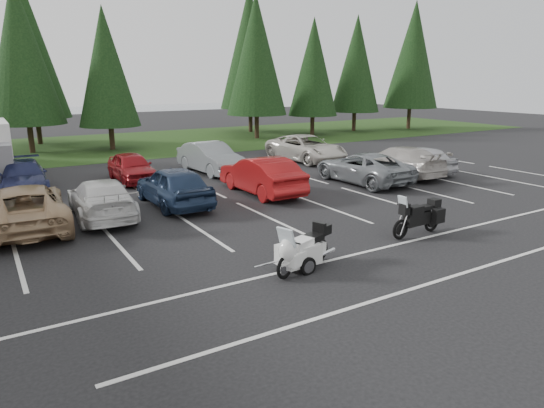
{
  "coord_description": "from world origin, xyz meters",
  "views": [
    {
      "loc": [
        -8.12,
        -13.36,
        4.86
      ],
      "look_at": [
        -0.29,
        -0.5,
        0.95
      ],
      "focal_mm": 32.0,
      "sensor_mm": 36.0,
      "label": 1
    }
  ],
  "objects_px": {
    "car_near_5": "(261,175)",
    "car_far_1": "(23,177)",
    "car_far_2": "(132,167)",
    "adventure_motorcycle": "(417,214)",
    "cargo_trailer": "(298,257)",
    "car_near_6": "(363,168)",
    "car_far_3": "(211,158)",
    "car_near_3": "(101,199)",
    "car_near_7": "(399,161)",
    "car_near_2": "(25,207)",
    "car_near_4": "(174,186)",
    "car_near_8": "(420,159)",
    "car_far_4": "(306,148)",
    "touring_motorcycle": "(304,245)"
  },
  "relations": [
    {
      "from": "car_near_5",
      "to": "car_far_1",
      "type": "xyz_separation_m",
      "value": [
        -8.8,
        5.67,
        -0.12
      ]
    },
    {
      "from": "car_far_2",
      "to": "cargo_trailer",
      "type": "bearing_deg",
      "value": -88.13
    },
    {
      "from": "car_far_4",
      "to": "car_near_7",
      "type": "bearing_deg",
      "value": -81.94
    },
    {
      "from": "touring_motorcycle",
      "to": "car_near_8",
      "type": "bearing_deg",
      "value": 12.13
    },
    {
      "from": "car_near_2",
      "to": "car_near_7",
      "type": "xyz_separation_m",
      "value": [
        17.32,
        0.2,
        0.01
      ]
    },
    {
      "from": "car_near_3",
      "to": "car_near_6",
      "type": "bearing_deg",
      "value": -177.78
    },
    {
      "from": "car_near_5",
      "to": "touring_motorcycle",
      "type": "distance_m",
      "value": 8.78
    },
    {
      "from": "car_near_3",
      "to": "car_far_3",
      "type": "relative_size",
      "value": 1.0
    },
    {
      "from": "car_near_5",
      "to": "adventure_motorcycle",
      "type": "height_order",
      "value": "car_near_5"
    },
    {
      "from": "car_near_4",
      "to": "car_near_7",
      "type": "distance_m",
      "value": 12.03
    },
    {
      "from": "car_far_3",
      "to": "cargo_trailer",
      "type": "height_order",
      "value": "car_far_3"
    },
    {
      "from": "car_near_6",
      "to": "adventure_motorcycle",
      "type": "height_order",
      "value": "car_near_6"
    },
    {
      "from": "car_near_3",
      "to": "adventure_motorcycle",
      "type": "xyz_separation_m",
      "value": [
        8.07,
        -7.33,
        0.01
      ]
    },
    {
      "from": "car_near_3",
      "to": "car_far_4",
      "type": "relative_size",
      "value": 0.86
    },
    {
      "from": "car_near_2",
      "to": "car_near_5",
      "type": "xyz_separation_m",
      "value": [
        9.26,
        0.41,
        0.06
      ]
    },
    {
      "from": "car_far_4",
      "to": "cargo_trailer",
      "type": "distance_m",
      "value": 17.35
    },
    {
      "from": "cargo_trailer",
      "to": "car_far_1",
      "type": "bearing_deg",
      "value": 106.73
    },
    {
      "from": "car_far_3",
      "to": "touring_motorcycle",
      "type": "distance_m",
      "value": 14.08
    },
    {
      "from": "car_near_2",
      "to": "car_near_6",
      "type": "relative_size",
      "value": 1.04
    },
    {
      "from": "car_far_1",
      "to": "car_near_6",
      "type": "bearing_deg",
      "value": -20.45
    },
    {
      "from": "cargo_trailer",
      "to": "car_far_2",
      "type": "bearing_deg",
      "value": 87.96
    },
    {
      "from": "car_near_5",
      "to": "car_far_2",
      "type": "xyz_separation_m",
      "value": [
        -4.07,
        5.5,
        -0.11
      ]
    },
    {
      "from": "car_near_5",
      "to": "car_near_6",
      "type": "bearing_deg",
      "value": 174.11
    },
    {
      "from": "car_near_4",
      "to": "car_far_4",
      "type": "distance_m",
      "value": 12.2
    },
    {
      "from": "car_near_5",
      "to": "car_near_8",
      "type": "bearing_deg",
      "value": 179.05
    },
    {
      "from": "car_near_8",
      "to": "adventure_motorcycle",
      "type": "distance_m",
      "value": 11.21
    },
    {
      "from": "car_far_2",
      "to": "touring_motorcycle",
      "type": "relative_size",
      "value": 1.68
    },
    {
      "from": "car_near_2",
      "to": "car_near_6",
      "type": "bearing_deg",
      "value": -177.69
    },
    {
      "from": "car_near_2",
      "to": "car_near_8",
      "type": "distance_m",
      "value": 18.9
    },
    {
      "from": "car_near_2",
      "to": "car_near_3",
      "type": "xyz_separation_m",
      "value": [
        2.47,
        0.12,
        -0.05
      ]
    },
    {
      "from": "car_far_4",
      "to": "adventure_motorcycle",
      "type": "bearing_deg",
      "value": -116.17
    },
    {
      "from": "car_far_3",
      "to": "car_near_7",
      "type": "bearing_deg",
      "value": -40.64
    },
    {
      "from": "car_far_2",
      "to": "car_near_2",
      "type": "bearing_deg",
      "value": -131.68
    },
    {
      "from": "car_near_7",
      "to": "car_far_4",
      "type": "height_order",
      "value": "car_far_4"
    },
    {
      "from": "car_near_3",
      "to": "adventure_motorcycle",
      "type": "relative_size",
      "value": 2.07
    },
    {
      "from": "car_near_7",
      "to": "cargo_trailer",
      "type": "distance_m",
      "value": 13.99
    },
    {
      "from": "car_far_1",
      "to": "cargo_trailer",
      "type": "xyz_separation_m",
      "value": [
        5.26,
        -13.69,
        -0.33
      ]
    },
    {
      "from": "car_near_8",
      "to": "car_far_2",
      "type": "xyz_separation_m",
      "value": [
        -13.71,
        5.64,
        -0.02
      ]
    },
    {
      "from": "car_far_2",
      "to": "touring_motorcycle",
      "type": "distance_m",
      "value": 13.6
    },
    {
      "from": "touring_motorcycle",
      "to": "car_near_6",
      "type": "bearing_deg",
      "value": 21.62
    },
    {
      "from": "car_near_3",
      "to": "car_near_7",
      "type": "bearing_deg",
      "value": -176.27
    },
    {
      "from": "car_near_6",
      "to": "car_far_1",
      "type": "xyz_separation_m",
      "value": [
        -14.12,
        6.21,
        -0.04
      ]
    },
    {
      "from": "adventure_motorcycle",
      "to": "cargo_trailer",
      "type": "bearing_deg",
      "value": -177.24
    },
    {
      "from": "car_near_3",
      "to": "touring_motorcycle",
      "type": "xyz_separation_m",
      "value": [
        3.37,
        -7.8,
        -0.02
      ]
    },
    {
      "from": "car_near_4",
      "to": "car_near_5",
      "type": "height_order",
      "value": "car_near_5"
    },
    {
      "from": "car_near_6",
      "to": "car_far_3",
      "type": "relative_size",
      "value": 1.08
    },
    {
      "from": "car_near_5",
      "to": "cargo_trailer",
      "type": "height_order",
      "value": "car_near_5"
    },
    {
      "from": "car_near_2",
      "to": "cargo_trailer",
      "type": "distance_m",
      "value": 9.53
    },
    {
      "from": "car_near_4",
      "to": "car_far_1",
      "type": "bearing_deg",
      "value": -50.62
    },
    {
      "from": "car_far_4",
      "to": "cargo_trailer",
      "type": "xyz_separation_m",
      "value": [
        -10.17,
        -14.05,
        -0.42
      ]
    }
  ]
}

